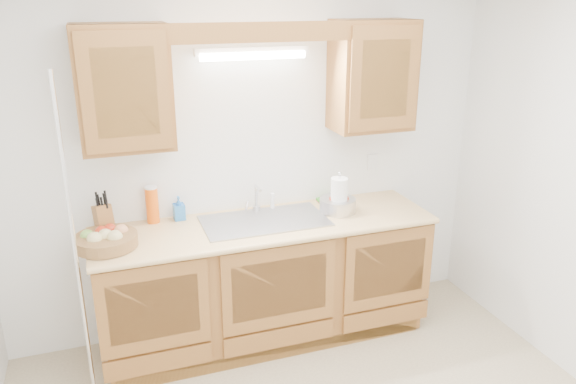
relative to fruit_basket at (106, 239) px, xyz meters
name	(u,v)px	position (x,y,z in m)	size (l,w,h in m)	color
room	(339,245)	(1.03, -1.13, 0.30)	(3.52, 3.50, 2.50)	#C5B48E
base_cabinets	(266,282)	(1.03, 0.07, -0.51)	(2.20, 0.60, 0.86)	brown
countertop	(266,225)	(1.03, 0.05, -0.07)	(2.30, 0.63, 0.04)	tan
upper_cabinet_left	(124,88)	(0.20, 0.20, 0.87)	(0.55, 0.33, 0.75)	brown
upper_cabinet_right	(372,76)	(1.86, 0.20, 0.87)	(0.55, 0.33, 0.75)	brown
valance	(263,32)	(1.03, 0.06, 1.19)	(2.20, 0.05, 0.12)	brown
fluorescent_fixture	(253,53)	(1.03, 0.29, 1.04)	(0.76, 0.08, 0.08)	white
sink	(265,231)	(1.03, 0.07, -0.12)	(0.84, 0.46, 0.36)	#9E9EA3
wire_shelf_pole	(75,249)	(-0.17, -0.20, 0.05)	(0.03, 0.03, 2.00)	silver
outlet_plate	(372,162)	(1.98, 0.36, 0.20)	(0.08, 0.01, 0.12)	white
fruit_basket	(106,239)	(0.00, 0.00, 0.00)	(0.47, 0.47, 0.12)	olive
knife_block	(104,219)	(0.00, 0.20, 0.05)	(0.14, 0.18, 0.29)	brown
orange_canister	(152,204)	(0.32, 0.31, 0.08)	(0.11, 0.11, 0.25)	#F95F0D
soap_bottle	(179,208)	(0.49, 0.30, 0.03)	(0.07, 0.08, 0.17)	blue
sponge	(325,200)	(1.57, 0.30, -0.04)	(0.12, 0.08, 0.02)	#CC333F
paper_towel	(339,196)	(1.57, 0.06, 0.07)	(0.15, 0.15, 0.30)	silver
apple_bowl	(338,204)	(1.57, 0.07, 0.01)	(0.27, 0.27, 0.13)	silver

